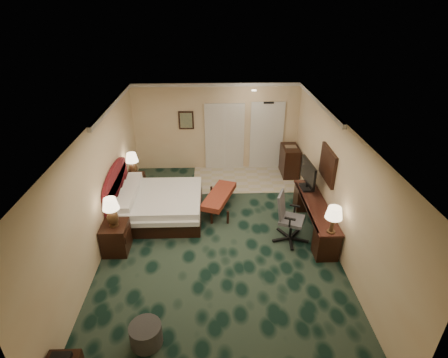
{
  "coord_description": "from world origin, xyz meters",
  "views": [
    {
      "loc": [
        -0.11,
        -6.38,
        4.93
      ],
      "look_at": [
        0.13,
        0.6,
        1.23
      ],
      "focal_mm": 28.0,
      "sensor_mm": 36.0,
      "label": 1
    }
  ],
  "objects_px": {
    "bed_bench": "(219,202)",
    "desk": "(314,217)",
    "nightstand_near": "(116,238)",
    "tv": "(308,175)",
    "lamp_far": "(132,164)",
    "lamp_near": "(112,212)",
    "desk_chair": "(292,218)",
    "ottoman": "(146,334)",
    "nightstand_far": "(136,185)",
    "minibar": "(289,161)",
    "bed": "(161,206)"
  },
  "relations": [
    {
      "from": "lamp_near",
      "to": "bed",
      "type": "bearing_deg",
      "value": 58.16
    },
    {
      "from": "bed_bench",
      "to": "desk",
      "type": "distance_m",
      "value": 2.39
    },
    {
      "from": "nightstand_near",
      "to": "ottoman",
      "type": "xyz_separation_m",
      "value": [
        1.0,
        -2.32,
        -0.15
      ]
    },
    {
      "from": "nightstand_near",
      "to": "tv",
      "type": "xyz_separation_m",
      "value": [
        4.4,
        1.37,
        0.72
      ]
    },
    {
      "from": "nightstand_far",
      "to": "ottoman",
      "type": "xyz_separation_m",
      "value": [
        1.04,
        -4.77,
        -0.1
      ]
    },
    {
      "from": "lamp_near",
      "to": "ottoman",
      "type": "relative_size",
      "value": 1.26
    },
    {
      "from": "lamp_near",
      "to": "ottoman",
      "type": "xyz_separation_m",
      "value": [
        0.99,
        -2.32,
        -0.8
      ]
    },
    {
      "from": "lamp_far",
      "to": "desk_chair",
      "type": "xyz_separation_m",
      "value": [
        3.89,
        -2.25,
        -0.31
      ]
    },
    {
      "from": "tv",
      "to": "minibar",
      "type": "bearing_deg",
      "value": 85.0
    },
    {
      "from": "desk_chair",
      "to": "tv",
      "type": "bearing_deg",
      "value": 85.2
    },
    {
      "from": "nightstand_near",
      "to": "lamp_far",
      "type": "relative_size",
      "value": 1.03
    },
    {
      "from": "desk",
      "to": "desk_chair",
      "type": "relative_size",
      "value": 2.05
    },
    {
      "from": "bed",
      "to": "lamp_far",
      "type": "height_order",
      "value": "lamp_far"
    },
    {
      "from": "desk",
      "to": "minibar",
      "type": "xyz_separation_m",
      "value": [
        -0.01,
        2.88,
        0.1
      ]
    },
    {
      "from": "nightstand_far",
      "to": "ottoman",
      "type": "relative_size",
      "value": 1.11
    },
    {
      "from": "nightstand_far",
      "to": "ottoman",
      "type": "bearing_deg",
      "value": -77.74
    },
    {
      "from": "minibar",
      "to": "lamp_near",
      "type": "bearing_deg",
      "value": -141.68
    },
    {
      "from": "desk_chair",
      "to": "minibar",
      "type": "relative_size",
      "value": 1.3
    },
    {
      "from": "nightstand_far",
      "to": "desk",
      "type": "height_order",
      "value": "desk"
    },
    {
      "from": "ottoman",
      "to": "tv",
      "type": "height_order",
      "value": "tv"
    },
    {
      "from": "bed",
      "to": "desk_chair",
      "type": "relative_size",
      "value": 1.7
    },
    {
      "from": "lamp_far",
      "to": "nightstand_far",
      "type": "bearing_deg",
      "value": -50.34
    },
    {
      "from": "lamp_far",
      "to": "tv",
      "type": "relative_size",
      "value": 0.69
    },
    {
      "from": "desk_chair",
      "to": "lamp_near",
      "type": "bearing_deg",
      "value": -153.92
    },
    {
      "from": "nightstand_far",
      "to": "minibar",
      "type": "height_order",
      "value": "minibar"
    },
    {
      "from": "ottoman",
      "to": "desk_chair",
      "type": "distance_m",
      "value": 3.83
    },
    {
      "from": "nightstand_far",
      "to": "lamp_near",
      "type": "bearing_deg",
      "value": -88.99
    },
    {
      "from": "bed_bench",
      "to": "desk_chair",
      "type": "height_order",
      "value": "desk_chair"
    },
    {
      "from": "lamp_near",
      "to": "tv",
      "type": "relative_size",
      "value": 0.7
    },
    {
      "from": "desk",
      "to": "nightstand_near",
      "type": "bearing_deg",
      "value": -172.09
    },
    {
      "from": "tv",
      "to": "bed_bench",
      "type": "bearing_deg",
      "value": 171.23
    },
    {
      "from": "ottoman",
      "to": "desk",
      "type": "relative_size",
      "value": 0.21
    },
    {
      "from": "tv",
      "to": "desk",
      "type": "bearing_deg",
      "value": -91.24
    },
    {
      "from": "bed_bench",
      "to": "lamp_far",
      "type": "bearing_deg",
      "value": 178.08
    },
    {
      "from": "tv",
      "to": "bed",
      "type": "bearing_deg",
      "value": 177.18
    },
    {
      "from": "desk",
      "to": "bed_bench",
      "type": "bearing_deg",
      "value": 157.12
    },
    {
      "from": "nightstand_near",
      "to": "lamp_far",
      "type": "distance_m",
      "value": 2.56
    },
    {
      "from": "lamp_far",
      "to": "desk",
      "type": "bearing_deg",
      "value": -22.59
    },
    {
      "from": "bed",
      "to": "minibar",
      "type": "bearing_deg",
      "value": 31.41
    },
    {
      "from": "desk_chair",
      "to": "nightstand_near",
      "type": "bearing_deg",
      "value": -153.85
    },
    {
      "from": "nightstand_far",
      "to": "minibar",
      "type": "bearing_deg",
      "value": 13.22
    },
    {
      "from": "nightstand_far",
      "to": "minibar",
      "type": "distance_m",
      "value": 4.59
    },
    {
      "from": "nightstand_far",
      "to": "nightstand_near",
      "type": "bearing_deg",
      "value": -89.17
    },
    {
      "from": "nightstand_far",
      "to": "bed",
      "type": "bearing_deg",
      "value": -54.29
    },
    {
      "from": "desk",
      "to": "ottoman",
      "type": "bearing_deg",
      "value": -139.52
    },
    {
      "from": "tv",
      "to": "minibar",
      "type": "distance_m",
      "value": 2.21
    },
    {
      "from": "lamp_far",
      "to": "ottoman",
      "type": "distance_m",
      "value": 4.98
    },
    {
      "from": "lamp_far",
      "to": "desk",
      "type": "distance_m",
      "value": 4.91
    },
    {
      "from": "nightstand_near",
      "to": "bed",
      "type": "bearing_deg",
      "value": 58.01
    },
    {
      "from": "nightstand_far",
      "to": "desk",
      "type": "relative_size",
      "value": 0.24
    }
  ]
}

